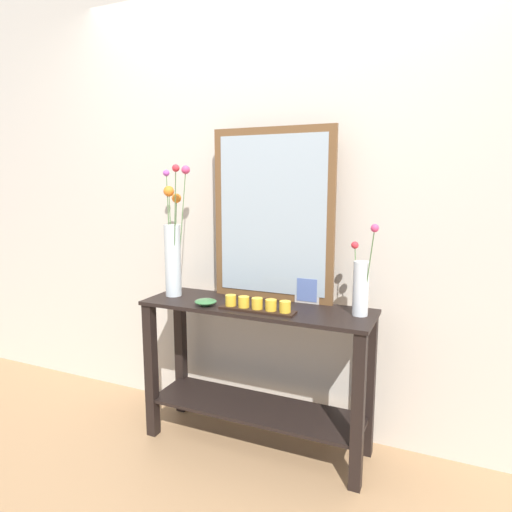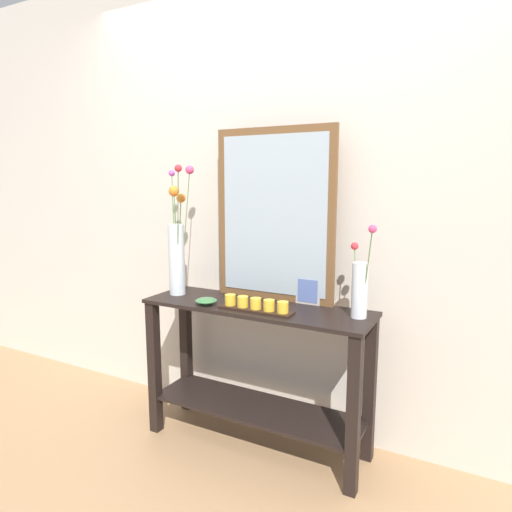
# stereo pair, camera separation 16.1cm
# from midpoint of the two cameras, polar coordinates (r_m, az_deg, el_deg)

# --- Properties ---
(ground_plane) EXTENTS (7.00, 6.00, 0.02)m
(ground_plane) POSITION_cam_midpoint_polar(r_m,az_deg,el_deg) (2.68, -1.88, -22.98)
(ground_plane) COLOR #A87F56
(wall_back) EXTENTS (6.40, 0.08, 2.70)m
(wall_back) POSITION_cam_midpoint_polar(r_m,az_deg,el_deg) (2.54, 0.99, 7.76)
(wall_back) COLOR beige
(wall_back) RESTS_ON ground
(console_table) EXTENTS (1.23, 0.38, 0.79)m
(console_table) POSITION_cam_midpoint_polar(r_m,az_deg,el_deg) (2.45, -1.94, -13.33)
(console_table) COLOR black
(console_table) RESTS_ON ground
(mirror_leaning) EXTENTS (0.68, 0.03, 0.92)m
(mirror_leaning) POSITION_cam_midpoint_polar(r_m,az_deg,el_deg) (2.40, 0.18, 5.20)
(mirror_leaning) COLOR brown
(mirror_leaning) RESTS_ON console_table
(tall_vase_left) EXTENTS (0.22, 0.22, 0.73)m
(tall_vase_left) POSITION_cam_midpoint_polar(r_m,az_deg,el_deg) (2.56, -12.35, 0.88)
(tall_vase_left) COLOR silver
(tall_vase_left) RESTS_ON console_table
(vase_right) EXTENTS (0.15, 0.16, 0.45)m
(vase_right) POSITION_cam_midpoint_polar(r_m,az_deg,el_deg) (2.18, 11.21, -3.70)
(vase_right) COLOR silver
(vase_right) RESTS_ON console_table
(candle_tray) EXTENTS (0.39, 0.09, 0.07)m
(candle_tray) POSITION_cam_midpoint_polar(r_m,az_deg,el_deg) (2.24, -1.92, -6.36)
(candle_tray) COLOR black
(candle_tray) RESTS_ON console_table
(picture_frame_small) EXTENTS (0.13, 0.01, 0.15)m
(picture_frame_small) POSITION_cam_midpoint_polar(r_m,az_deg,el_deg) (2.37, 4.61, -4.35)
(picture_frame_small) COLOR #B7B2AD
(picture_frame_small) RESTS_ON console_table
(decorative_bowl) EXTENTS (0.12, 0.12, 0.03)m
(decorative_bowl) POSITION_cam_midpoint_polar(r_m,az_deg,el_deg) (2.36, -8.40, -5.80)
(decorative_bowl) COLOR #38703D
(decorative_bowl) RESTS_ON console_table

